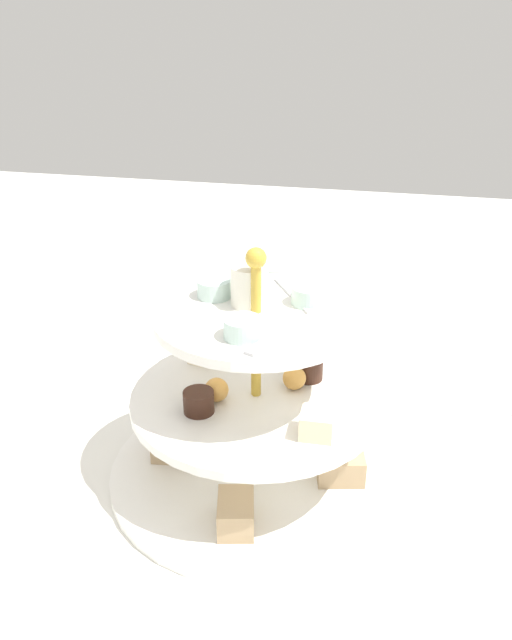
# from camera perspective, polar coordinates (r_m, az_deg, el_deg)

# --- Properties ---
(ground_plane) EXTENTS (2.40, 2.40, 0.00)m
(ground_plane) POSITION_cam_1_polar(r_m,az_deg,el_deg) (0.73, 0.00, -13.12)
(ground_plane) COLOR silver
(tiered_serving_stand) EXTENTS (0.31, 0.31, 0.26)m
(tiered_serving_stand) POSITION_cam_1_polar(r_m,az_deg,el_deg) (0.69, 0.02, -8.14)
(tiered_serving_stand) COLOR white
(tiered_serving_stand) RESTS_ON ground_plane
(water_glass_tall_right) EXTENTS (0.07, 0.07, 0.14)m
(water_glass_tall_right) POSITION_cam_1_polar(r_m,az_deg,el_deg) (0.94, 1.47, 1.08)
(water_glass_tall_right) COLOR silver
(water_glass_tall_right) RESTS_ON ground_plane
(water_glass_short_left) EXTENTS (0.06, 0.06, 0.07)m
(water_glass_short_left) POSITION_cam_1_polar(r_m,az_deg,el_deg) (0.60, -21.15, -21.80)
(water_glass_short_left) COLOR silver
(water_glass_short_left) RESTS_ON ground_plane
(butter_knife_right) EXTENTS (0.16, 0.08, 0.00)m
(butter_knife_right) POSITION_cam_1_polar(r_m,az_deg,el_deg) (0.92, -18.01, -5.48)
(butter_knife_right) COLOR silver
(butter_knife_right) RESTS_ON ground_plane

